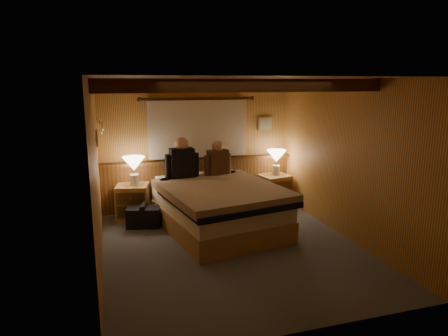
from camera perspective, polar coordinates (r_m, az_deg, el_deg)
name	(u,v)px	position (r m, az deg, el deg)	size (l,w,h in m)	color
floor	(232,247)	(5.91, 1.11, -11.26)	(4.20, 4.20, 0.00)	#545B64
ceiling	(232,78)	(5.42, 1.21, 12.72)	(4.20, 4.20, 0.00)	tan
wall_back	(198,144)	(7.53, -3.79, 3.39)	(3.60, 3.60, 0.00)	#DDA44F
wall_left	(96,175)	(5.28, -17.77, -0.98)	(4.20, 4.20, 0.00)	#DDA44F
wall_right	(345,159)	(6.32, 16.88, 1.18)	(4.20, 4.20, 0.00)	#DDA44F
wall_front	(304,213)	(3.67, 11.40, -6.35)	(3.60, 3.60, 0.00)	#DDA44F
wainscot	(199,182)	(7.61, -3.60, -2.00)	(3.60, 0.23, 0.94)	brown
curtain_window	(198,128)	(7.42, -3.70, 5.77)	(2.18, 0.09, 1.11)	#4F2F13
ceiling_beams	(229,85)	(5.56, 0.72, 11.78)	(3.60, 1.65, 0.16)	#4F2F13
coat_rail	(101,125)	(6.76, -17.21, 5.87)	(0.05, 0.55, 0.24)	white
framed_print	(265,124)	(7.88, 5.88, 6.31)	(0.30, 0.04, 0.25)	tan
bed	(219,207)	(6.44, -0.73, -5.54)	(2.00, 2.43, 0.75)	tan
nightstand_left	(133,201)	(7.19, -12.90, -4.69)	(0.63, 0.59, 0.60)	tan
nightstand_right	(274,190)	(7.83, 7.20, -3.11)	(0.63, 0.59, 0.59)	tan
lamp_left	(134,165)	(7.02, -12.75, 0.37)	(0.38, 0.38, 0.50)	silver
lamp_right	(276,157)	(7.70, 7.49, 1.50)	(0.37, 0.37, 0.49)	silver
person_left	(182,161)	(6.86, -6.02, 1.02)	(0.59, 0.25, 0.72)	black
person_right	(218,160)	(7.06, -0.90, 1.08)	(0.51, 0.27, 0.63)	#462A1C
duffel_bag	(144,216)	(6.78, -11.39, -6.80)	(0.60, 0.45, 0.39)	black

